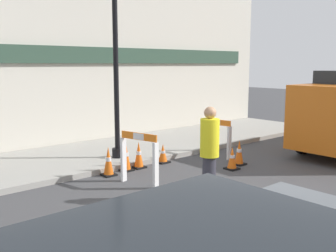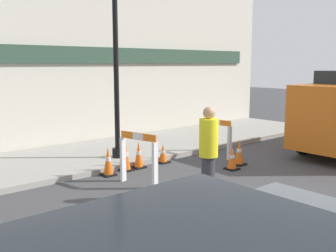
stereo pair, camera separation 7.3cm
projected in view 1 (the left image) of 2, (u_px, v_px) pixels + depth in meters
ground_plane at (288, 228)px, 6.14m from camera, size 60.00×60.00×0.00m
sidewalk_slab at (90, 156)px, 10.67m from camera, size 18.00×3.20×0.13m
storefront_facade at (58, 56)px, 11.50m from camera, size 18.00×0.22×5.50m
streetlamp_post at (115, 7)px, 9.63m from camera, size 0.44×0.44×5.96m
barricade_0 at (139, 157)px, 8.23m from camera, size 0.34×0.95×1.12m
barricade_1 at (216, 137)px, 10.70m from camera, size 0.24×0.93×1.05m
traffic_cone_0 at (239, 153)px, 9.93m from camera, size 0.30×0.30×0.64m
traffic_cone_1 at (108, 162)px, 8.95m from camera, size 0.30×0.30×0.67m
traffic_cone_2 at (232, 159)px, 9.49m from camera, size 0.30×0.30×0.55m
traffic_cone_3 at (139, 155)px, 9.62m from camera, size 0.30×0.30×0.65m
traffic_cone_4 at (163, 154)px, 10.14m from camera, size 0.30×0.30×0.49m
traffic_cone_5 at (126, 157)px, 9.36m from camera, size 0.30×0.30×0.70m
person_worker at (209, 151)px, 7.24m from camera, size 0.48×0.48×1.77m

